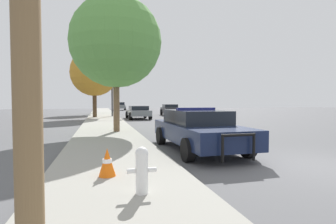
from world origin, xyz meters
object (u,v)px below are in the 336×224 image
car_background_distant (120,106)px  tree_sidewalk_mid (94,72)px  police_car (198,129)px  fire_hydrant (142,169)px  car_background_oncoming (170,109)px  tree_sidewalk_far (94,74)px  tree_sidewalk_near (116,42)px  traffic_light (123,77)px  car_background_midblock (138,112)px  traffic_cone (107,162)px

car_background_distant → tree_sidewalk_mid: size_ratio=0.65×
police_car → fire_hydrant: (-2.57, -4.08, -0.18)m
car_background_oncoming → tree_sidewalk_far: (-8.63, 5.33, 4.46)m
car_background_oncoming → tree_sidewalk_near: (-7.19, -16.18, 3.91)m
tree_sidewalk_mid → tree_sidewalk_near: bearing=-84.2°
tree_sidewalk_near → car_background_oncoming: bearing=66.0°
fire_hydrant → car_background_oncoming: car_background_oncoming is taller
tree_sidewalk_near → police_car: bearing=-64.8°
traffic_light → tree_sidewalk_near: tree_sidewalk_near is taller
police_car → traffic_light: bearing=-88.5°
traffic_light → car_background_midblock: 4.58m
fire_hydrant → tree_sidewalk_mid: bearing=93.0°
car_background_oncoming → tree_sidewalk_near: size_ratio=0.60×
fire_hydrant → car_background_midblock: bearing=82.0°
traffic_light → car_background_midblock: (1.12, -2.80, -3.45)m
traffic_light → tree_sidewalk_mid: bearing=-158.3°
car_background_distant → tree_sidewalk_far: size_ratio=0.60×
car_background_oncoming → tree_sidewalk_mid: (-8.48, -3.49, 3.71)m
fire_hydrant → tree_sidewalk_near: 10.07m
car_background_midblock → tree_sidewalk_far: size_ratio=0.60×
car_background_oncoming → traffic_cone: size_ratio=7.08×
car_background_oncoming → car_background_distant: 20.48m
fire_hydrant → car_background_distant: car_background_distant is taller
tree_sidewalk_far → police_car: bearing=-81.8°
fire_hydrant → car_background_oncoming: size_ratio=0.19×
tree_sidewalk_near → traffic_light: bearing=83.6°
traffic_light → car_background_oncoming: traffic_light is taller
car_background_oncoming → tree_sidewalk_far: tree_sidewalk_far is taller
tree_sidewalk_near → tree_sidewalk_far: (-1.43, 21.51, 0.55)m
car_background_distant → tree_sidewalk_near: tree_sidewalk_near is taller
traffic_light → car_background_distant: bearing=86.6°
car_background_distant → car_background_oncoming: bearing=-75.2°
police_car → fire_hydrant: size_ratio=6.49×
car_background_oncoming → tree_sidewalk_mid: size_ratio=0.62×
car_background_oncoming → traffic_cone: (-7.88, -24.19, -0.29)m
tree_sidewalk_mid → tree_sidewalk_far: 8.85m
traffic_cone → car_background_distant: bearing=85.4°
police_car → car_background_distant: car_background_distant is taller
car_background_midblock → traffic_cone: 19.34m
traffic_light → traffic_cone: traffic_light is taller
police_car → car_background_distant: size_ratio=1.19×
car_background_oncoming → tree_sidewalk_far: bearing=-27.6°
traffic_light → car_background_midblock: traffic_light is taller
police_car → tree_sidewalk_near: 6.87m
traffic_light → tree_sidewalk_far: (-3.00, 7.68, 1.05)m
fire_hydrant → car_background_oncoming: bearing=73.9°
car_background_distant → tree_sidewalk_near: size_ratio=0.63×
fire_hydrant → traffic_cone: (-0.53, 1.19, -0.13)m
police_car → tree_sidewalk_mid: (-3.70, 17.81, 3.69)m
traffic_light → car_background_distant: 22.66m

